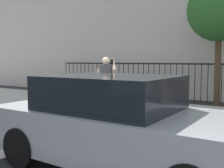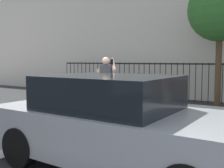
{
  "view_description": "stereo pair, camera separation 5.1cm",
  "coord_description": "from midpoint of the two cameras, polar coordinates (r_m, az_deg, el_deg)",
  "views": [
    {
      "loc": [
        3.99,
        -5.2,
        1.69
      ],
      "look_at": [
        -0.07,
        1.19,
        1.04
      ],
      "focal_mm": 43.97,
      "sensor_mm": 36.0,
      "label": 1
    },
    {
      "loc": [
        4.03,
        -5.17,
        1.69
      ],
      "look_at": [
        -0.07,
        1.19,
        1.04
      ],
      "focal_mm": 43.97,
      "sensor_mm": 36.0,
      "label": 2
    }
  ],
  "objects": [
    {
      "name": "ground_plane",
      "position": [
        6.77,
        -4.8,
        -9.54
      ],
      "size": [
        60.0,
        60.0,
        0.0
      ],
      "primitive_type": "plane",
      "color": "#28282B"
    },
    {
      "name": "sidewalk",
      "position": [
        8.55,
        4.28,
        -5.97
      ],
      "size": [
        28.0,
        4.4,
        0.15
      ],
      "primitive_type": "cube",
      "color": "#B2ADA3",
      "rests_on": "ground"
    },
    {
      "name": "iron_fence",
      "position": [
        11.81,
        12.94,
        1.54
      ],
      "size": [
        12.03,
        0.04,
        1.6
      ],
      "color": "black",
      "rests_on": "ground"
    },
    {
      "name": "parked_hatchback",
      "position": [
        4.32,
        1.45,
        -8.25
      ],
      "size": [
        4.22,
        1.9,
        1.45
      ],
      "color": "#ADAFB5",
      "rests_on": "ground"
    },
    {
      "name": "pedestrian_on_phone",
      "position": [
        7.34,
        -1.28,
        0.27
      ],
      "size": [
        0.69,
        0.67,
        1.63
      ],
      "color": "beige",
      "rests_on": "sidewalk"
    },
    {
      "name": "street_tree_near",
      "position": [
        10.78,
        21.71,
        14.13
      ],
      "size": [
        2.27,
        2.27,
        4.64
      ],
      "color": "#4C3823",
      "rests_on": "ground"
    }
  ]
}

